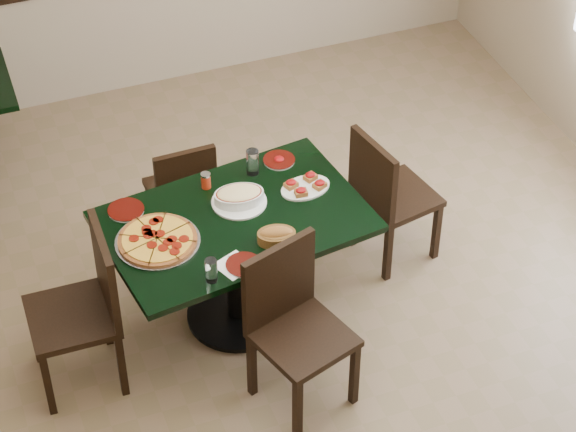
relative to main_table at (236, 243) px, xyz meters
name	(u,v)px	position (x,y,z in m)	size (l,w,h in m)	color
floor	(287,332)	(0.22, -0.23, -0.57)	(5.50, 5.50, 0.00)	brown
main_table	(236,243)	(0.00, 0.00, 0.00)	(1.51, 1.09, 0.75)	black
chair_far	(183,191)	(-0.10, 0.69, -0.13)	(0.38, 0.38, 0.80)	black
chair_near	(292,318)	(0.10, -0.62, -0.03)	(0.56, 0.56, 0.96)	black
chair_right	(386,192)	(1.00, 0.18, -0.06)	(0.50, 0.50, 0.91)	black
chair_left	(87,302)	(-0.87, -0.14, -0.02)	(0.46, 0.46, 0.98)	black
pepperoni_pizza	(158,240)	(-0.44, -0.04, 0.20)	(0.45, 0.45, 0.04)	#B5B4BB
lasagna_casserole	(239,196)	(0.07, 0.12, 0.23)	(0.31, 0.31, 0.09)	silver
bread_basket	(276,236)	(0.15, -0.25, 0.22)	(0.23, 0.18, 0.09)	brown
bruschetta_platter	(305,186)	(0.45, 0.10, 0.21)	(0.32, 0.24, 0.05)	silver
side_plate_near	(244,265)	(-0.07, -0.37, 0.19)	(0.19, 0.19, 0.02)	silver
side_plate_far_r	(279,160)	(0.40, 0.39, 0.19)	(0.18, 0.18, 0.03)	silver
side_plate_far_l	(126,210)	(-0.53, 0.27, 0.19)	(0.20, 0.20, 0.02)	silver
napkin_setting	(235,265)	(-0.12, -0.35, 0.18)	(0.22, 0.22, 0.01)	white
water_glass_a	(252,162)	(0.22, 0.34, 0.26)	(0.07, 0.07, 0.15)	white
water_glass_b	(211,270)	(-0.26, -0.41, 0.25)	(0.06, 0.06, 0.14)	white
pepper_shaker	(206,180)	(-0.06, 0.31, 0.23)	(0.06, 0.06, 0.10)	#B23112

